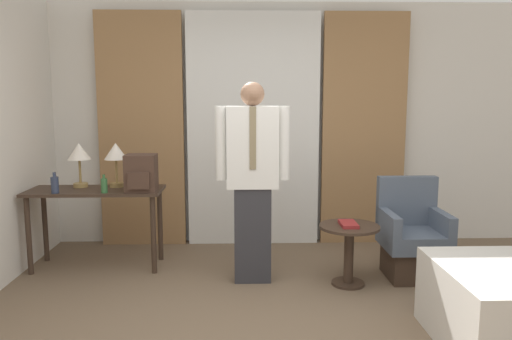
# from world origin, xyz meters

# --- Properties ---
(wall_back) EXTENTS (10.00, 0.06, 2.70)m
(wall_back) POSITION_xyz_m (0.00, 2.64, 1.35)
(wall_back) COLOR silver
(wall_back) RESTS_ON ground_plane
(curtain_sheer_center) EXTENTS (1.47, 0.06, 2.58)m
(curtain_sheer_center) POSITION_xyz_m (0.00, 2.51, 1.29)
(curtain_sheer_center) COLOR white
(curtain_sheer_center) RESTS_ON ground_plane
(curtain_drape_left) EXTENTS (0.93, 0.06, 2.58)m
(curtain_drape_left) POSITION_xyz_m (-1.24, 2.51, 1.29)
(curtain_drape_left) COLOR #997047
(curtain_drape_left) RESTS_ON ground_plane
(curtain_drape_right) EXTENTS (0.93, 0.06, 2.58)m
(curtain_drape_right) POSITION_xyz_m (1.24, 2.51, 1.29)
(curtain_drape_right) COLOR #997047
(curtain_drape_right) RESTS_ON ground_plane
(desk) EXTENTS (1.28, 0.52, 0.78)m
(desk) POSITION_xyz_m (-1.55, 1.74, 0.66)
(desk) COLOR #38281E
(desk) RESTS_ON ground_plane
(table_lamp_left) EXTENTS (0.22, 0.22, 0.44)m
(table_lamp_left) POSITION_xyz_m (-1.73, 1.87, 1.10)
(table_lamp_left) COLOR #9E7F47
(table_lamp_left) RESTS_ON desk
(table_lamp_right) EXTENTS (0.22, 0.22, 0.44)m
(table_lamp_right) POSITION_xyz_m (-1.37, 1.87, 1.10)
(table_lamp_right) COLOR #9E7F47
(table_lamp_right) RESTS_ON desk
(bottle_near_edge) EXTENTS (0.07, 0.07, 0.20)m
(bottle_near_edge) POSITION_xyz_m (-1.86, 1.55, 0.86)
(bottle_near_edge) COLOR #2D3851
(bottle_near_edge) RESTS_ON desk
(bottle_by_lamp) EXTENTS (0.06, 0.06, 0.17)m
(bottle_by_lamp) POSITION_xyz_m (-1.41, 1.56, 0.85)
(bottle_by_lamp) COLOR #336638
(bottle_by_lamp) RESTS_ON desk
(backpack) EXTENTS (0.28, 0.27, 0.35)m
(backpack) POSITION_xyz_m (-1.08, 1.63, 0.95)
(backpack) COLOR #422D23
(backpack) RESTS_ON desk
(person) EXTENTS (0.65, 0.22, 1.79)m
(person) POSITION_xyz_m (-0.04, 1.32, 0.98)
(person) COLOR #2D2D33
(person) RESTS_ON ground_plane
(armchair) EXTENTS (0.56, 0.57, 0.91)m
(armchair) POSITION_xyz_m (1.45, 1.39, 0.34)
(armchair) COLOR #38281E
(armchair) RESTS_ON ground_plane
(side_table) EXTENTS (0.53, 0.53, 0.54)m
(side_table) POSITION_xyz_m (0.81, 1.19, 0.37)
(side_table) COLOR #38281E
(side_table) RESTS_ON ground_plane
(book) EXTENTS (0.14, 0.25, 0.03)m
(book) POSITION_xyz_m (0.80, 1.18, 0.56)
(book) COLOR maroon
(book) RESTS_ON side_table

